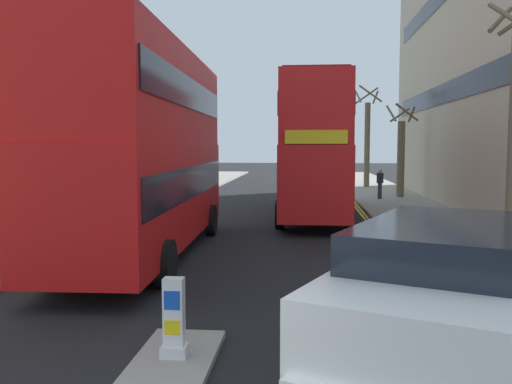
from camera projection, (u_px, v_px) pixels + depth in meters
name	position (u px, v px, depth m)	size (l,w,h in m)	color
sidewalk_right	(441.00, 231.00, 18.74)	(4.00, 80.00, 0.14)	gray
sidewalk_left	(80.00, 225.00, 19.93)	(4.00, 80.00, 0.14)	gray
kerb_line_outer	(388.00, 242.00, 16.95)	(0.10, 56.00, 0.01)	yellow
kerb_line_inner	(383.00, 242.00, 16.97)	(0.10, 56.00, 0.01)	yellow
traffic_island	(175.00, 360.00, 7.50)	(1.10, 2.20, 0.10)	gray
keep_left_bollard	(174.00, 321.00, 7.45)	(0.36, 0.28, 1.11)	silver
double_decker_bus_away	(147.00, 145.00, 14.64)	(3.04, 10.87, 5.64)	red
double_decker_bus_oncoming	(314.00, 145.00, 22.60)	(2.80, 10.81, 5.64)	red
taxi_minivan	(438.00, 314.00, 6.26)	(3.60, 5.16, 2.12)	white
pedestrian_far	(380.00, 183.00, 29.09)	(0.34, 0.22, 1.62)	#2D2D38
street_tree_near	(367.00, 140.00, 37.34)	(1.85, 1.78, 6.96)	#6B6047
street_tree_mid	(401.00, 155.00, 30.04)	(1.65, 1.48, 5.17)	#6B6047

